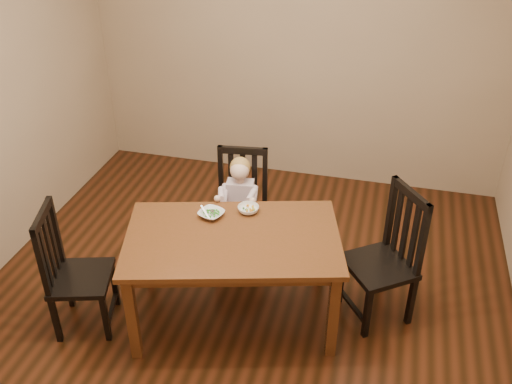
% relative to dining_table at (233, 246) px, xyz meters
% --- Properties ---
extents(room, '(4.01, 4.01, 2.71)m').
position_rel_dining_table_xyz_m(room, '(0.01, 0.19, 0.72)').
color(room, '#431E0E').
rests_on(room, ground).
extents(dining_table, '(1.61, 1.21, 0.72)m').
position_rel_dining_table_xyz_m(dining_table, '(0.00, 0.00, 0.00)').
color(dining_table, '#4F2F12').
rests_on(dining_table, room).
extents(chair_child, '(0.46, 0.44, 0.95)m').
position_rel_dining_table_xyz_m(chair_child, '(-0.14, 0.71, -0.18)').
color(chair_child, black).
rests_on(chair_child, room).
extents(chair_left, '(0.49, 0.51, 0.95)m').
position_rel_dining_table_xyz_m(chair_left, '(-1.04, -0.33, -0.18)').
color(chair_left, black).
rests_on(chair_left, room).
extents(chair_right, '(0.59, 0.60, 1.01)m').
position_rel_dining_table_xyz_m(chair_right, '(1.01, 0.32, -0.15)').
color(chair_right, black).
rests_on(chair_right, room).
extents(toddler, '(0.32, 0.38, 0.48)m').
position_rel_dining_table_xyz_m(toddler, '(-0.14, 0.66, -0.06)').
color(toddler, silver).
rests_on(toddler, chair_child).
extents(bowl_peas, '(0.21, 0.21, 0.04)m').
position_rel_dining_table_xyz_m(bowl_peas, '(-0.21, 0.19, 0.10)').
color(bowl_peas, white).
rests_on(bowl_peas, dining_table).
extents(bowl_veg, '(0.19, 0.19, 0.05)m').
position_rel_dining_table_xyz_m(bowl_veg, '(0.03, 0.31, 0.11)').
color(bowl_veg, white).
rests_on(bowl_veg, dining_table).
extents(fork, '(0.09, 0.09, 0.04)m').
position_rel_dining_table_xyz_m(fork, '(-0.24, 0.16, 0.13)').
color(fork, silver).
rests_on(fork, bowl_peas).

